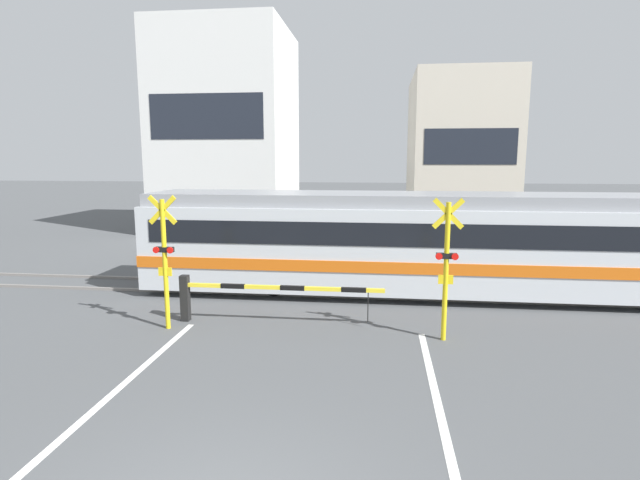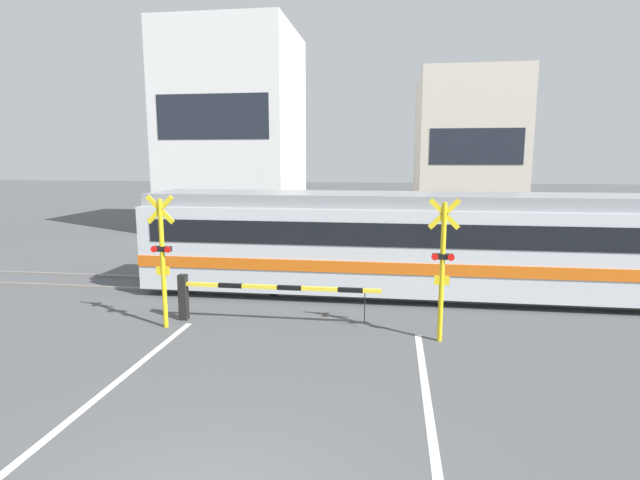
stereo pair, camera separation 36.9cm
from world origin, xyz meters
name	(u,v)px [view 1 (the left image)]	position (x,y,z in m)	size (l,w,h in m)	color
rail_track_near	(318,296)	(0.00, 9.47, 0.04)	(50.00, 0.10, 0.08)	gray
rail_track_far	(323,284)	(0.00, 10.90, 0.04)	(50.00, 0.10, 0.08)	gray
road_stripe_left	(48,451)	(-2.75, 1.34, 0.00)	(0.14, 10.67, 0.01)	white
commuter_train	(491,242)	(4.96, 10.18, 1.61)	(20.27, 2.79, 2.99)	silver
crossing_barrier_near	(241,292)	(-1.57, 6.97, 0.77)	(5.01, 0.20, 1.15)	black
crossing_barrier_far	(374,249)	(1.57, 13.27, 0.77)	(5.01, 0.20, 1.15)	black
crossing_signal_left	(165,256)	(-3.20, 6.36, 1.75)	(0.68, 0.15, 3.17)	yellow
crossing_signal_right	(446,263)	(3.20, 6.36, 1.75)	(0.68, 0.15, 3.17)	yellow
building_left_of_street	(229,132)	(-6.76, 23.26, 5.48)	(6.81, 7.26, 10.96)	white
building_right_of_street	(458,156)	(5.86, 23.26, 4.13)	(5.02, 7.26, 8.26)	beige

